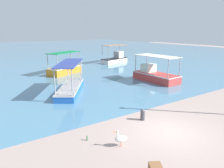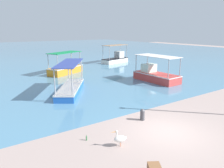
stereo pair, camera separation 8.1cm
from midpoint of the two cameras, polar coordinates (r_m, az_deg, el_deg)
The scene contains 9 objects.
ground at distance 12.00m, azimuth 14.50°, elevation -11.95°, with size 120.00×120.00×0.00m, color #A89088.
harbor_water at distance 55.84m, azimuth -25.66°, elevation 7.39°, with size 110.00×90.00×0.00m, color teal.
fishing_boat_near_right at distance 35.14m, azimuth 1.08°, elevation 6.71°, with size 4.92×2.72×2.79m.
fishing_boat_far_right at distance 18.57m, azimuth -10.67°, elevation -0.79°, with size 4.43×5.58×2.54m.
fishing_boat_outer at distance 26.74m, azimuth -11.99°, elevation 3.87°, with size 4.82×3.53×2.55m.
fishing_boat_near_left at distance 22.85m, azimuth 11.38°, elevation 2.36°, with size 2.28×4.95×2.60m.
pelican at distance 10.18m, azimuth 2.30°, elevation -14.06°, with size 0.78×0.45×0.80m.
mooring_bollard at distance 12.98m, azimuth 8.14°, elevation -7.80°, with size 0.28×0.28×0.69m.
glass_bottle at distance 10.84m, azimuth -6.44°, elevation -13.89°, with size 0.07×0.07×0.27m.
Camera 2 is at (-8.24, -7.00, 5.17)m, focal length 35.00 mm.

